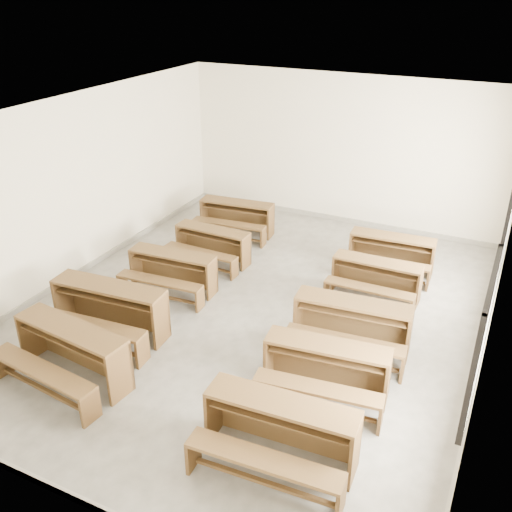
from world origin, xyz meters
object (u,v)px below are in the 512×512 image
at_px(desk_set_3, 212,243).
at_px(desk_set_8, 376,277).
at_px(desk_set_4, 236,215).
at_px(desk_set_7, 352,322).
at_px(desk_set_2, 172,269).
at_px(desk_set_6, 326,366).
at_px(desk_set_9, 391,251).
at_px(desk_set_1, 108,306).
at_px(desk_set_0, 70,350).
at_px(desk_set_5, 280,428).

distance_m(desk_set_3, desk_set_8, 3.17).
relative_size(desk_set_4, desk_set_7, 0.93).
height_order(desk_set_2, desk_set_6, desk_set_6).
bearing_deg(desk_set_9, desk_set_7, -91.87).
height_order(desk_set_1, desk_set_7, desk_set_1).
bearing_deg(desk_set_2, desk_set_0, -91.16).
height_order(desk_set_4, desk_set_8, desk_set_4).
height_order(desk_set_2, desk_set_7, desk_set_7).
bearing_deg(desk_set_1, desk_set_0, -81.79).
bearing_deg(desk_set_2, desk_set_4, 88.73).
relative_size(desk_set_1, desk_set_5, 1.05).
relative_size(desk_set_2, desk_set_5, 0.89).
relative_size(desk_set_3, desk_set_8, 1.00).
bearing_deg(desk_set_7, desk_set_5, -96.96).
xyz_separation_m(desk_set_1, desk_set_6, (3.43, 0.11, -0.05)).
distance_m(desk_set_2, desk_set_6, 3.62).
bearing_deg(desk_set_9, desk_set_8, -93.33).
bearing_deg(desk_set_3, desk_set_6, -38.20).
bearing_deg(desk_set_6, desk_set_2, 149.93).
bearing_deg(desk_set_7, desk_set_3, 148.71).
relative_size(desk_set_2, desk_set_4, 0.97).
xyz_separation_m(desk_set_6, desk_set_8, (-0.08, 2.72, -0.04)).
bearing_deg(desk_set_2, desk_set_7, -9.47).
bearing_deg(desk_set_6, desk_set_4, 123.55).
bearing_deg(desk_set_3, desk_set_9, 20.49).
distance_m(desk_set_5, desk_set_9, 5.11).
bearing_deg(desk_set_8, desk_set_7, -87.52).
bearing_deg(desk_set_3, desk_set_2, -91.63).
bearing_deg(desk_set_3, desk_set_8, 1.94).
xyz_separation_m(desk_set_8, desk_set_9, (-0.00, 1.07, 0.01)).
bearing_deg(desk_set_9, desk_set_3, -164.49).
relative_size(desk_set_3, desk_set_5, 0.84).
bearing_deg(desk_set_4, desk_set_8, -27.97).
xyz_separation_m(desk_set_4, desk_set_9, (3.36, -0.29, -0.01)).
bearing_deg(desk_set_7, desk_set_1, -165.58).
bearing_deg(desk_set_0, desk_set_8, 57.97).
bearing_deg(desk_set_6, desk_set_9, 84.56).
height_order(desk_set_4, desk_set_6, desk_set_6).
distance_m(desk_set_1, desk_set_3, 2.82).
xyz_separation_m(desk_set_1, desk_set_8, (3.35, 2.84, -0.08)).
bearing_deg(desk_set_5, desk_set_9, 86.90).
distance_m(desk_set_5, desk_set_8, 4.04).
distance_m(desk_set_3, desk_set_9, 3.35).
height_order(desk_set_0, desk_set_4, desk_set_0).
bearing_deg(desk_set_1, desk_set_7, 15.42).
xyz_separation_m(desk_set_0, desk_set_8, (3.11, 3.93, -0.07)).
height_order(desk_set_0, desk_set_9, desk_set_0).
bearing_deg(desk_set_2, desk_set_6, -27.42).
xyz_separation_m(desk_set_2, desk_set_8, (3.24, 1.29, -0.01)).
height_order(desk_set_8, desk_set_9, desk_set_9).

